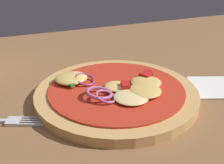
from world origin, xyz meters
TOP-DOWN VIEW (x-y plane):
  - dining_table at (0.00, 0.00)m, footprint 1.25×0.82m
  - pizza at (0.03, 0.01)m, footprint 0.25×0.25m

SIDE VIEW (x-z plane):
  - dining_table at x=0.00m, z-range 0.00..0.03m
  - pizza at x=0.03m, z-range 0.03..0.06m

